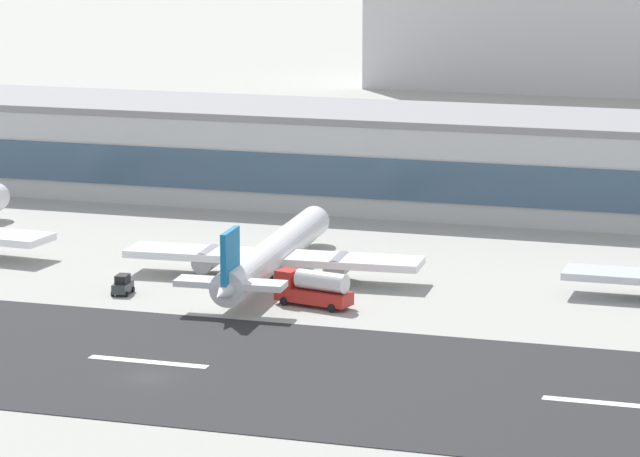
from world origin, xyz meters
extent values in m
plane|color=#9E9E99|center=(0.00, 0.00, 0.00)|extent=(1400.00, 1400.00, 0.00)
cube|color=#262628|center=(0.00, 4.64, 0.04)|extent=(800.00, 34.75, 0.08)
cube|color=white|center=(-1.98, 4.64, 0.09)|extent=(12.00, 1.20, 0.01)
cube|color=white|center=(41.57, 4.64, 0.09)|extent=(12.00, 1.20, 0.01)
cube|color=#B7BABC|center=(-0.27, 89.49, 6.18)|extent=(159.49, 22.60, 12.37)
cube|color=#38516B|center=(-0.27, 78.04, 5.56)|extent=(154.70, 0.30, 5.56)
cube|color=gray|center=(-0.27, 89.49, 12.87)|extent=(161.08, 22.83, 1.00)
cylinder|color=silver|center=(-2.01, 41.56, 2.95)|extent=(6.20, 38.17, 3.80)
sphere|color=silver|center=(-3.21, 60.52, 2.95)|extent=(3.61, 3.61, 3.61)
cone|color=silver|center=(-0.80, 22.60, 2.95)|extent=(3.85, 7.04, 3.42)
cube|color=silver|center=(-1.96, 40.80, 2.57)|extent=(34.74, 7.87, 0.84)
cylinder|color=gray|center=(5.78, 41.29, 1.90)|extent=(2.80, 5.47, 2.47)
cylinder|color=gray|center=(-9.70, 40.31, 1.90)|extent=(2.80, 5.47, 2.47)
cube|color=silver|center=(-0.90, 24.11, 3.33)|extent=(11.89, 3.87, 0.67)
cube|color=#1975B2|center=(-0.90, 24.11, 5.99)|extent=(0.93, 5.16, 6.08)
cylinder|color=black|center=(-1.89, 39.66, 0.52)|extent=(0.68, 0.68, 1.05)
cube|color=#B2231E|center=(6.41, 29.93, 1.15)|extent=(8.87, 4.49, 1.40)
cylinder|color=silver|center=(7.40, 29.70, 2.90)|extent=(6.11, 3.38, 2.10)
cube|color=#B2231E|center=(3.26, 30.68, 2.75)|extent=(2.54, 2.80, 1.80)
cylinder|color=black|center=(3.81, 31.88, 0.45)|extent=(0.94, 0.48, 0.90)
cylinder|color=black|center=(3.21, 29.35, 0.45)|extent=(0.94, 0.48, 0.90)
cylinder|color=black|center=(9.60, 30.51, 0.45)|extent=(0.94, 0.48, 0.90)
cylinder|color=black|center=(9.00, 27.98, 0.45)|extent=(0.94, 0.48, 0.90)
cube|color=#2D3338|center=(-15.36, 28.84, 0.80)|extent=(1.91, 3.34, 1.00)
cube|color=black|center=(-15.36, 28.84, 1.75)|extent=(1.47, 2.04, 0.90)
cylinder|color=black|center=(-14.68, 30.03, 0.30)|extent=(0.34, 0.63, 0.60)
cylinder|color=black|center=(-16.27, 29.87, 0.30)|extent=(0.34, 0.63, 0.60)
cylinder|color=black|center=(-14.45, 27.80, 0.30)|extent=(0.34, 0.63, 0.60)
cylinder|color=black|center=(-16.04, 27.64, 0.30)|extent=(0.34, 0.63, 0.60)
camera|label=1|loc=(59.21, -135.86, 44.12)|focal=94.07mm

